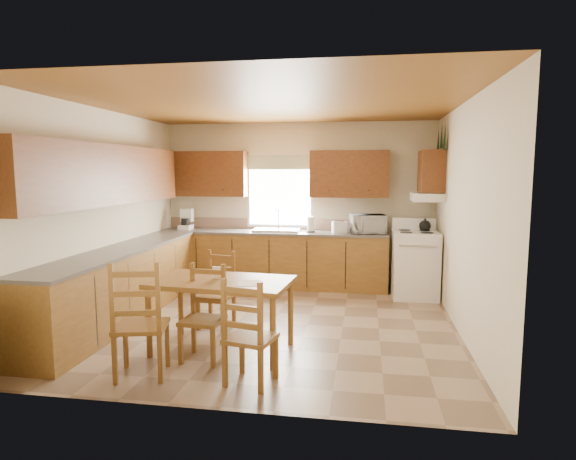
# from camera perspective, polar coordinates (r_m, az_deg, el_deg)

# --- Properties ---
(floor) EXTENTS (4.50, 4.50, 0.00)m
(floor) POSITION_cam_1_polar(r_m,az_deg,el_deg) (6.17, -1.85, -10.98)
(floor) COLOR #876E54
(floor) RESTS_ON ground
(ceiling) EXTENTS (4.50, 4.50, 0.00)m
(ceiling) POSITION_cam_1_polar(r_m,az_deg,el_deg) (5.92, -1.96, 14.72)
(ceiling) COLOR brown
(ceiling) RESTS_ON floor
(wall_left) EXTENTS (4.50, 4.50, 0.00)m
(wall_left) POSITION_cam_1_polar(r_m,az_deg,el_deg) (6.70, -21.16, 1.79)
(wall_left) COLOR beige
(wall_left) RESTS_ON floor
(wall_right) EXTENTS (4.50, 4.50, 0.00)m
(wall_right) POSITION_cam_1_polar(r_m,az_deg,el_deg) (5.89, 20.11, 1.18)
(wall_right) COLOR beige
(wall_right) RESTS_ON floor
(wall_back) EXTENTS (4.50, 4.50, 0.00)m
(wall_back) POSITION_cam_1_polar(r_m,az_deg,el_deg) (8.11, 1.15, 3.09)
(wall_back) COLOR beige
(wall_back) RESTS_ON floor
(wall_front) EXTENTS (4.50, 4.50, 0.00)m
(wall_front) POSITION_cam_1_polar(r_m,az_deg,el_deg) (3.73, -8.57, -1.63)
(wall_front) COLOR beige
(wall_front) RESTS_ON floor
(lower_cab_back) EXTENTS (3.75, 0.60, 0.88)m
(lower_cab_back) POSITION_cam_1_polar(r_m,az_deg,el_deg) (7.99, -1.83, -3.56)
(lower_cab_back) COLOR brown
(lower_cab_back) RESTS_ON floor
(lower_cab_left) EXTENTS (0.60, 3.60, 0.88)m
(lower_cab_left) POSITION_cam_1_polar(r_m,az_deg,el_deg) (6.56, -19.19, -6.28)
(lower_cab_left) COLOR brown
(lower_cab_left) RESTS_ON floor
(counter_back) EXTENTS (3.75, 0.63, 0.04)m
(counter_back) POSITION_cam_1_polar(r_m,az_deg,el_deg) (7.92, -1.84, -0.28)
(counter_back) COLOR #58524F
(counter_back) RESTS_ON lower_cab_back
(counter_left) EXTENTS (0.63, 3.60, 0.04)m
(counter_left) POSITION_cam_1_polar(r_m,az_deg,el_deg) (6.48, -19.36, -2.31)
(counter_left) COLOR #58524F
(counter_left) RESTS_ON lower_cab_left
(backsplash) EXTENTS (3.75, 0.01, 0.18)m
(backsplash) POSITION_cam_1_polar(r_m,az_deg,el_deg) (8.19, -1.46, 0.74)
(backsplash) COLOR #8B6C5B
(backsplash) RESTS_ON counter_back
(upper_cab_back_left) EXTENTS (1.41, 0.33, 0.75)m
(upper_cab_back_left) POSITION_cam_1_polar(r_m,az_deg,el_deg) (8.29, -9.73, 6.57)
(upper_cab_back_left) COLOR #5F3016
(upper_cab_back_left) RESTS_ON wall_back
(upper_cab_back_right) EXTENTS (1.25, 0.33, 0.75)m
(upper_cab_back_right) POSITION_cam_1_polar(r_m,az_deg,el_deg) (7.85, 7.28, 6.59)
(upper_cab_back_right) COLOR #5F3016
(upper_cab_back_right) RESTS_ON wall_back
(upper_cab_left) EXTENTS (0.33, 3.60, 0.75)m
(upper_cab_left) POSITION_cam_1_polar(r_m,az_deg,el_deg) (6.46, -20.76, 6.12)
(upper_cab_left) COLOR #5F3016
(upper_cab_left) RESTS_ON wall_left
(upper_cab_stove) EXTENTS (0.33, 0.62, 0.62)m
(upper_cab_stove) POSITION_cam_1_polar(r_m,az_deg,el_deg) (7.47, 16.61, 6.69)
(upper_cab_stove) COLOR #5F3016
(upper_cab_stove) RESTS_ON wall_right
(range_hood) EXTENTS (0.44, 0.62, 0.12)m
(range_hood) POSITION_cam_1_polar(r_m,az_deg,el_deg) (7.47, 16.13, 3.79)
(range_hood) COLOR white
(range_hood) RESTS_ON wall_right
(window_frame) EXTENTS (1.13, 0.02, 1.18)m
(window_frame) POSITION_cam_1_polar(r_m,az_deg,el_deg) (8.11, -0.98, 4.50)
(window_frame) COLOR white
(window_frame) RESTS_ON wall_back
(window_pane) EXTENTS (1.05, 0.01, 1.10)m
(window_pane) POSITION_cam_1_polar(r_m,az_deg,el_deg) (8.11, -0.98, 4.50)
(window_pane) COLOR white
(window_pane) RESTS_ON wall_back
(window_valance) EXTENTS (1.19, 0.01, 0.24)m
(window_valance) POSITION_cam_1_polar(r_m,az_deg,el_deg) (8.08, -1.02, 8.04)
(window_valance) COLOR #516E41
(window_valance) RESTS_ON wall_back
(sink_basin) EXTENTS (0.75, 0.45, 0.04)m
(sink_basin) POSITION_cam_1_polar(r_m,az_deg,el_deg) (7.90, -1.31, -0.01)
(sink_basin) COLOR silver
(sink_basin) RESTS_ON counter_back
(pine_decal_a) EXTENTS (0.22, 0.22, 0.36)m
(pine_decal_a) POSITION_cam_1_polar(r_m,az_deg,el_deg) (7.19, 18.12, 10.46)
(pine_decal_a) COLOR black
(pine_decal_a) RESTS_ON wall_right
(pine_decal_b) EXTENTS (0.22, 0.22, 0.36)m
(pine_decal_b) POSITION_cam_1_polar(r_m,az_deg,el_deg) (7.50, 17.75, 10.62)
(pine_decal_b) COLOR black
(pine_decal_b) RESTS_ON wall_right
(pine_decal_c) EXTENTS (0.22, 0.22, 0.36)m
(pine_decal_c) POSITION_cam_1_polar(r_m,az_deg,el_deg) (7.82, 17.39, 10.18)
(pine_decal_c) COLOR black
(pine_decal_c) RESTS_ON wall_right
(stove) EXTENTS (0.68, 0.70, 0.98)m
(stove) POSITION_cam_1_polar(r_m,az_deg,el_deg) (7.53, 14.77, -4.04)
(stove) COLOR white
(stove) RESTS_ON floor
(coffeemaker) EXTENTS (0.22, 0.26, 0.37)m
(coffeemaker) POSITION_cam_1_polar(r_m,az_deg,el_deg) (8.30, -12.03, 1.31)
(coffeemaker) COLOR white
(coffeemaker) RESTS_ON counter_back
(paper_towel) EXTENTS (0.14, 0.14, 0.25)m
(paper_towel) POSITION_cam_1_polar(r_m,az_deg,el_deg) (7.78, 2.69, 0.66)
(paper_towel) COLOR white
(paper_towel) RESTS_ON counter_back
(toaster) EXTENTS (0.26, 0.21, 0.19)m
(toaster) POSITION_cam_1_polar(r_m,az_deg,el_deg) (7.73, 6.11, 0.35)
(toaster) COLOR white
(toaster) RESTS_ON counter_back
(microwave) EXTENTS (0.56, 0.46, 0.30)m
(microwave) POSITION_cam_1_polar(r_m,az_deg,el_deg) (7.74, 9.43, 0.71)
(microwave) COLOR white
(microwave) RESTS_ON counter_back
(dining_table) EXTENTS (1.51, 0.95, 0.77)m
(dining_table) POSITION_cam_1_polar(r_m,az_deg,el_deg) (5.21, -7.81, -10.01)
(dining_table) COLOR brown
(dining_table) RESTS_ON floor
(chair_near_left) EXTENTS (0.55, 0.53, 1.09)m
(chair_near_left) POSITION_cam_1_polar(r_m,az_deg,el_deg) (4.73, -17.03, -10.01)
(chair_near_left) COLOR brown
(chair_near_left) RESTS_ON floor
(chair_near_right) EXTENTS (0.48, 0.47, 0.97)m
(chair_near_right) POSITION_cam_1_polar(r_m,az_deg,el_deg) (4.40, -4.46, -11.83)
(chair_near_right) COLOR brown
(chair_near_right) RESTS_ON floor
(chair_far_left) EXTENTS (0.42, 0.40, 0.95)m
(chair_far_left) POSITION_cam_1_polar(r_m,az_deg,el_deg) (4.98, -10.11, -9.77)
(chair_far_left) COLOR brown
(chair_far_left) RESTS_ON floor
(chair_far_right) EXTENTS (0.44, 0.43, 0.92)m
(chair_far_right) POSITION_cam_1_polar(r_m,az_deg,el_deg) (5.95, -8.53, -7.11)
(chair_far_right) COLOR brown
(chair_far_right) RESTS_ON floor
(table_paper) EXTENTS (0.21, 0.28, 0.00)m
(table_paper) POSITION_cam_1_polar(r_m,az_deg,el_deg) (4.93, -4.63, -6.29)
(table_paper) COLOR white
(table_paper) RESTS_ON dining_table
(table_card) EXTENTS (0.10, 0.04, 0.13)m
(table_card) POSITION_cam_1_polar(r_m,az_deg,el_deg) (5.16, -8.42, -5.02)
(table_card) COLOR white
(table_card) RESTS_ON dining_table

